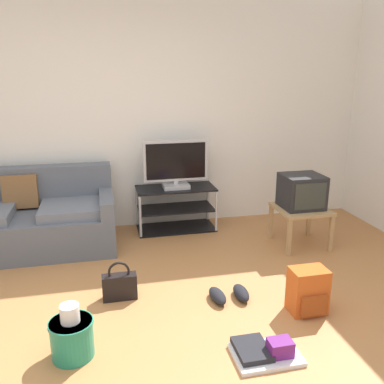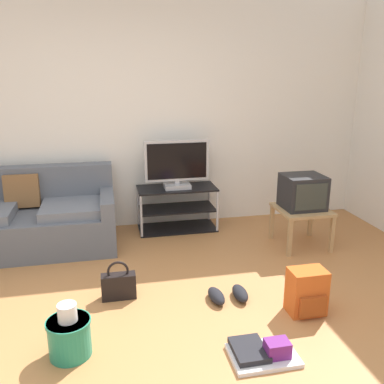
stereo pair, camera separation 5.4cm
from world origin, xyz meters
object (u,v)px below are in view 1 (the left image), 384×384
object	(u,v)px
couch	(29,220)
flat_tv	(176,165)
tv_stand	(176,208)
crt_tv	(302,191)
floor_tray	(265,351)
cleaning_bucket	(72,335)
side_table	(301,213)
sneakers_pair	(229,294)
backpack	(308,291)
handbag	(120,285)

from	to	relation	value
couch	flat_tv	size ratio (longest dim) A/B	2.36
tv_stand	crt_tv	bearing A→B (deg)	-31.45
couch	floor_tray	size ratio (longest dim) A/B	3.96
cleaning_bucket	couch	bearing A→B (deg)	105.05
crt_tv	floor_tray	distance (m)	2.09
side_table	cleaning_bucket	bearing A→B (deg)	-149.54
side_table	cleaning_bucket	world-z (taller)	side_table
side_table	sneakers_pair	bearing A→B (deg)	-139.95
side_table	flat_tv	bearing A→B (deg)	148.76
crt_tv	floor_tray	bearing A→B (deg)	-122.67
flat_tv	backpack	xyz separation A→B (m)	(0.68, -1.98, -0.62)
backpack	sneakers_pair	distance (m)	0.64
side_table	cleaning_bucket	distance (m)	2.73
flat_tv	couch	bearing A→B (deg)	-173.52
side_table	floor_tray	world-z (taller)	side_table
tv_stand	flat_tv	bearing A→B (deg)	-90.00
backpack	crt_tv	bearing A→B (deg)	68.88
sneakers_pair	couch	bearing A→B (deg)	139.95
tv_stand	cleaning_bucket	world-z (taller)	tv_stand
flat_tv	handbag	bearing A→B (deg)	-117.51
side_table	sneakers_pair	xyz separation A→B (m)	(-1.10, -0.92, -0.32)
flat_tv	cleaning_bucket	bearing A→B (deg)	-117.54
tv_stand	backpack	distance (m)	2.12
crt_tv	side_table	bearing A→B (deg)	-90.00
couch	floor_tray	world-z (taller)	couch
sneakers_pair	crt_tv	bearing A→B (deg)	40.54
flat_tv	side_table	bearing A→B (deg)	-31.24
flat_tv	floor_tray	world-z (taller)	flat_tv
crt_tv	handbag	distance (m)	2.18
side_table	crt_tv	distance (m)	0.24
crt_tv	cleaning_bucket	bearing A→B (deg)	-149.25
flat_tv	floor_tray	xyz separation A→B (m)	(0.15, -2.43, -0.76)
handbag	flat_tv	bearing A→B (deg)	62.49
couch	flat_tv	distance (m)	1.71
handbag	floor_tray	xyz separation A→B (m)	(0.91, -0.97, -0.08)
handbag	floor_tray	world-z (taller)	handbag
couch	cleaning_bucket	bearing A→B (deg)	-74.95
handbag	tv_stand	bearing A→B (deg)	62.85
couch	handbag	distance (m)	1.55
flat_tv	handbag	xyz separation A→B (m)	(-0.76, -1.46, -0.68)
tv_stand	floor_tray	xyz separation A→B (m)	(0.15, -2.45, -0.22)
couch	crt_tv	world-z (taller)	couch
handbag	cleaning_bucket	bearing A→B (deg)	-117.62
tv_stand	crt_tv	world-z (taller)	crt_tv
tv_stand	flat_tv	world-z (taller)	flat_tv
tv_stand	couch	bearing A→B (deg)	-172.74
side_table	tv_stand	bearing A→B (deg)	148.00
flat_tv	backpack	bearing A→B (deg)	-71.01
flat_tv	crt_tv	xyz separation A→B (m)	(1.23, -0.73, -0.19)
side_table	crt_tv	bearing A→B (deg)	90.00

